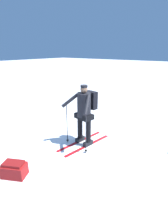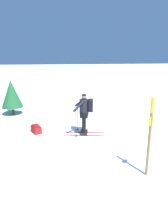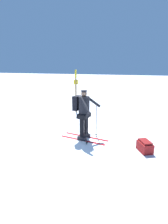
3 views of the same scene
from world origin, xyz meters
name	(u,v)px [view 1 (image 1 of 3)]	position (x,y,z in m)	size (l,w,h in m)	color
ground_plane	(105,137)	(0.00, 0.00, 0.00)	(80.00, 80.00, 0.00)	white
skier	(85,110)	(-0.30, -0.65, 1.01)	(1.00, 1.74, 1.72)	red
dropped_backpack	(14,170)	(-0.65, -2.70, 0.16)	(0.59, 0.51, 0.34)	maroon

